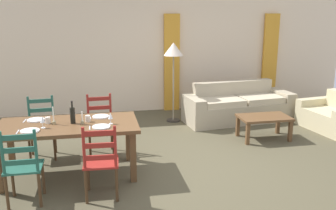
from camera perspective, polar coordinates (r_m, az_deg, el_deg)
The scene contains 28 objects.
ground_plane at distance 5.62m, azimuth 1.46°, elevation -9.31°, with size 9.60×9.60×0.02m, color #4D4733.
wall_far at distance 8.45m, azimuth -3.33°, elevation 8.21°, with size 9.60×0.16×2.70m, color beige.
curtain_panel_left at distance 8.44m, azimuth 0.59°, elevation 6.51°, with size 0.35×0.08×2.20m, color gold.
curtain_panel_right at distance 9.22m, azimuth 15.48°, elevation 6.66°, with size 0.35×0.08×2.20m, color gold.
dining_table at distance 5.24m, azimuth -15.24°, elevation -3.74°, with size 1.90×0.96×0.75m.
dining_chair_near_left at distance 4.68m, azimuth -21.57°, elevation -8.88°, with size 0.43×0.41×0.96m.
dining_chair_near_right at distance 4.56m, azimuth -10.37°, elevation -8.65°, with size 0.44×0.42×0.96m.
dining_chair_far_left at distance 6.09m, azimuth -18.98°, elevation -3.33°, with size 0.45×0.43×0.96m.
dining_chair_far_right at distance 6.00m, azimuth -10.45°, elevation -3.03°, with size 0.44×0.42×0.96m.
dinner_plate_near_left at distance 5.03m, azimuth -20.63°, elevation -3.76°, with size 0.24×0.24×0.02m, color white.
fork_near_left at distance 5.06m, azimuth -22.30°, elevation -3.89°, with size 0.02×0.17×0.01m, color silver.
dinner_plate_near_right at distance 4.95m, azimuth -10.31°, elevation -3.34°, with size 0.24×0.24×0.02m, color white.
fork_near_right at distance 4.96m, azimuth -12.04°, elevation -3.48°, with size 0.02×0.17×0.01m, color silver.
dinner_plate_far_left at distance 5.50m, azimuth -19.81°, elevation -2.18°, with size 0.24×0.24×0.02m, color white.
fork_far_left at distance 5.53m, azimuth -21.33°, elevation -2.30°, with size 0.02×0.17×0.01m, color silver.
dinner_plate_far_right at distance 5.43m, azimuth -10.40°, elevation -1.77°, with size 0.24×0.24×0.02m, color white.
fork_far_right at distance 5.43m, azimuth -11.97°, elevation -1.90°, with size 0.02×0.17×0.01m, color silver.
wine_bottle at distance 5.18m, azimuth -14.58°, elevation -1.52°, with size 0.07×0.07×0.32m.
wine_glass_near_left at distance 5.09m, azimuth -18.88°, elevation -2.20°, with size 0.06×0.06×0.16m.
wine_glass_near_right at distance 5.05m, azimuth -8.92°, elevation -1.72°, with size 0.06×0.06×0.16m.
coffee_cup_primary at distance 5.24m, azimuth -12.33°, elevation -2.06°, with size 0.07×0.07×0.09m, color beige.
coffee_cup_secondary at distance 5.30m, azimuth -18.13°, elevation -2.25°, with size 0.07×0.07×0.09m, color beige.
candle_tall at distance 5.23m, azimuth -17.30°, elevation -2.12°, with size 0.05×0.05×0.25m.
candle_short at distance 5.15m, azimuth -13.15°, elevation -2.38°, with size 0.05×0.05×0.17m.
couch at distance 7.90m, azimuth 10.68°, elevation -0.25°, with size 2.36×1.07×0.80m.
coffee_table at distance 6.82m, azimuth 14.68°, elevation -2.23°, with size 0.90×0.56×0.42m.
armchair_upholstered at distance 7.86m, azimuth 24.35°, elevation -1.68°, with size 0.97×1.27×0.72m.
standing_lamp at distance 7.49m, azimuth 0.86°, elevation 7.92°, with size 0.40×0.40×1.64m.
Camera 1 is at (-1.12, -5.03, 2.23)m, focal length 39.30 mm.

